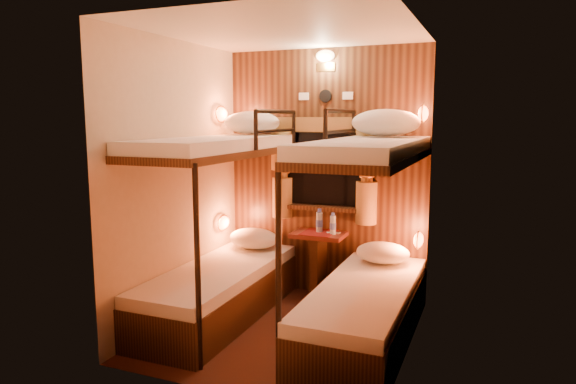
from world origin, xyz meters
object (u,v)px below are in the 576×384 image
at_px(bunk_left, 219,255).
at_px(bottle_right, 333,225).
at_px(table, 318,256).
at_px(bottle_left, 319,222).
at_px(bunk_right, 365,272).

distance_m(bunk_left, bottle_right, 1.12).
bearing_deg(table, bottle_right, -5.39).
bearing_deg(bottle_left, bottle_right, -13.23).
bearing_deg(bottle_right, table, 174.61).
bearing_deg(bunk_left, bottle_right, 44.04).
relative_size(bottle_left, bottle_right, 1.11).
xyz_separation_m(bunk_left, table, (0.65, 0.78, -0.14)).
relative_size(bunk_right, table, 2.90).
xyz_separation_m(bunk_left, bottle_left, (0.65, 0.80, 0.19)).
bearing_deg(bunk_right, bottle_right, 123.20).
bearing_deg(table, bunk_left, -129.67).
distance_m(bunk_right, table, 1.02).
bearing_deg(table, bottle_left, 92.99).
xyz_separation_m(bunk_left, bottle_right, (0.79, 0.77, 0.18)).
bearing_deg(bottle_left, table, -87.01).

